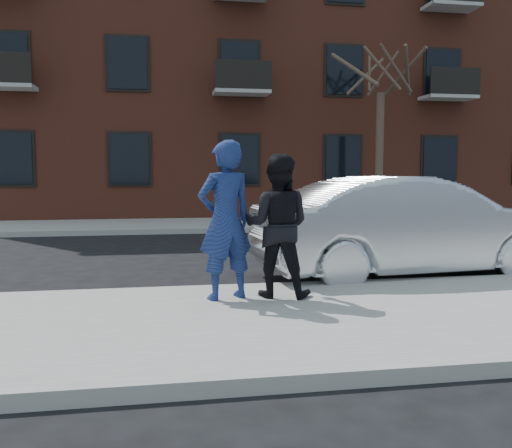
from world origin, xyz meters
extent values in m
plane|color=black|center=(0.00, 0.00, 0.00)|extent=(100.00, 100.00, 0.00)
cube|color=gray|center=(0.00, -0.25, 0.07)|extent=(50.00, 3.50, 0.15)
cube|color=#999691|center=(0.00, 1.55, 0.07)|extent=(50.00, 0.10, 0.15)
cube|color=gray|center=(0.00, 11.25, 0.07)|extent=(50.00, 3.50, 0.15)
cube|color=#999691|center=(0.00, 9.45, 0.07)|extent=(50.00, 0.10, 0.15)
cube|color=brown|center=(2.00, 18.00, 6.00)|extent=(24.00, 10.00, 12.00)
cube|color=black|center=(-7.50, 12.94, 2.20)|extent=(1.30, 0.06, 1.70)
cube|color=black|center=(3.90, 12.94, 2.20)|extent=(1.30, 0.06, 1.70)
cube|color=black|center=(-7.50, 12.94, 5.40)|extent=(1.30, 0.06, 1.70)
cube|color=black|center=(3.90, 12.94, 5.40)|extent=(1.30, 0.06, 1.70)
cylinder|color=#3D3024|center=(4.50, 11.00, 2.25)|extent=(0.26, 0.26, 4.20)
imported|color=#B7BABF|center=(1.50, 2.37, 0.85)|extent=(5.33, 2.31, 1.71)
imported|color=navy|center=(-1.81, 0.72, 1.16)|extent=(0.86, 0.70, 2.03)
cube|color=black|center=(-1.93, 0.92, 1.37)|extent=(0.11, 0.14, 0.08)
imported|color=black|center=(-1.12, 0.77, 1.08)|extent=(1.08, 0.96, 1.86)
cube|color=black|center=(-1.21, 0.99, 1.27)|extent=(0.09, 0.14, 0.06)
camera|label=1|loc=(-2.58, -6.10, 1.79)|focal=38.00mm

